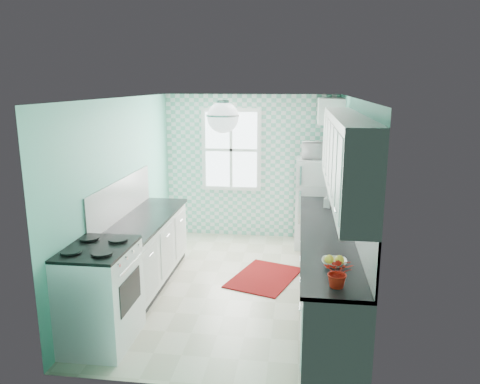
# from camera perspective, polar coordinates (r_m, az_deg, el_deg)

# --- Properties ---
(floor) EXTENTS (3.00, 4.40, 0.02)m
(floor) POSITION_cam_1_polar(r_m,az_deg,el_deg) (6.47, -0.74, -11.42)
(floor) COLOR beige
(floor) RESTS_ON ground
(ceiling) EXTENTS (3.00, 4.40, 0.02)m
(ceiling) POSITION_cam_1_polar(r_m,az_deg,el_deg) (5.89, -0.81, 11.48)
(ceiling) COLOR white
(ceiling) RESTS_ON wall_back
(wall_back) EXTENTS (3.00, 0.02, 2.50)m
(wall_back) POSITION_cam_1_polar(r_m,az_deg,el_deg) (8.21, 1.41, 3.09)
(wall_back) COLOR #66CAAF
(wall_back) RESTS_ON floor
(wall_front) EXTENTS (3.00, 0.02, 2.50)m
(wall_front) POSITION_cam_1_polar(r_m,az_deg,el_deg) (3.98, -5.31, -7.98)
(wall_front) COLOR #66CAAF
(wall_front) RESTS_ON floor
(wall_left) EXTENTS (0.02, 4.40, 2.50)m
(wall_left) POSITION_cam_1_polar(r_m,az_deg,el_deg) (6.44, -14.19, -0.10)
(wall_left) COLOR #66CAAF
(wall_left) RESTS_ON floor
(wall_right) EXTENTS (0.02, 4.40, 2.50)m
(wall_right) POSITION_cam_1_polar(r_m,az_deg,el_deg) (6.04, 13.56, -0.94)
(wall_right) COLOR #66CAAF
(wall_right) RESTS_ON floor
(accent_wall) EXTENTS (3.00, 0.01, 2.50)m
(accent_wall) POSITION_cam_1_polar(r_m,az_deg,el_deg) (8.19, 1.39, 3.07)
(accent_wall) COLOR #6FC3A7
(accent_wall) RESTS_ON wall_back
(window) EXTENTS (1.04, 0.05, 1.44)m
(window) POSITION_cam_1_polar(r_m,az_deg,el_deg) (8.16, -1.07, 5.16)
(window) COLOR white
(window) RESTS_ON wall_back
(backsplash_right) EXTENTS (0.02, 3.60, 0.51)m
(backsplash_right) POSITION_cam_1_polar(r_m,az_deg,el_deg) (5.67, 13.72, -2.45)
(backsplash_right) COLOR white
(backsplash_right) RESTS_ON wall_right
(backsplash_left) EXTENTS (0.02, 2.15, 0.51)m
(backsplash_left) POSITION_cam_1_polar(r_m,az_deg,el_deg) (6.38, -14.22, -0.74)
(backsplash_left) COLOR white
(backsplash_left) RESTS_ON wall_left
(upper_cabinets_right) EXTENTS (0.33, 3.20, 0.90)m
(upper_cabinets_right) POSITION_cam_1_polar(r_m,az_deg,el_deg) (5.31, 12.71, 4.37)
(upper_cabinets_right) COLOR white
(upper_cabinets_right) RESTS_ON wall_right
(upper_cabinet_fridge) EXTENTS (0.40, 0.74, 0.40)m
(upper_cabinet_fridge) POSITION_cam_1_polar(r_m,az_deg,el_deg) (7.69, 10.97, 9.69)
(upper_cabinet_fridge) COLOR white
(upper_cabinet_fridge) RESTS_ON wall_right
(ceiling_light) EXTENTS (0.34, 0.34, 0.35)m
(ceiling_light) POSITION_cam_1_polar(r_m,az_deg,el_deg) (5.11, -2.09, 9.12)
(ceiling_light) COLOR silver
(ceiling_light) RESTS_ON ceiling
(base_cabinets_right) EXTENTS (0.60, 3.60, 0.90)m
(base_cabinets_right) POSITION_cam_1_polar(r_m,az_deg,el_deg) (5.88, 10.50, -9.38)
(base_cabinets_right) COLOR white
(base_cabinets_right) RESTS_ON floor
(countertop_right) EXTENTS (0.63, 3.60, 0.04)m
(countertop_right) POSITION_cam_1_polar(r_m,az_deg,el_deg) (5.72, 10.54, -5.02)
(countertop_right) COLOR black
(countertop_right) RESTS_ON base_cabinets_right
(base_cabinets_left) EXTENTS (0.60, 2.15, 0.90)m
(base_cabinets_left) POSITION_cam_1_polar(r_m,az_deg,el_deg) (6.50, -11.46, -7.21)
(base_cabinets_left) COLOR white
(base_cabinets_left) RESTS_ON floor
(countertop_left) EXTENTS (0.63, 2.15, 0.04)m
(countertop_left) POSITION_cam_1_polar(r_m,az_deg,el_deg) (6.35, -11.53, -3.24)
(countertop_left) COLOR black
(countertop_left) RESTS_ON base_cabinets_left
(fridge) EXTENTS (0.65, 0.65, 1.49)m
(fridge) POSITION_cam_1_polar(r_m,az_deg,el_deg) (7.85, 9.14, -1.32)
(fridge) COLOR white
(fridge) RESTS_ON floor
(stove) EXTENTS (0.69, 0.86, 1.04)m
(stove) POSITION_cam_1_polar(r_m,az_deg,el_deg) (5.19, -16.83, -11.78)
(stove) COLOR white
(stove) RESTS_ON floor
(sink) EXTENTS (0.53, 0.44, 0.53)m
(sink) POSITION_cam_1_polar(r_m,az_deg,el_deg) (6.54, 10.33, -2.62)
(sink) COLOR silver
(sink) RESTS_ON countertop_right
(rug) EXTENTS (1.10, 1.31, 0.02)m
(rug) POSITION_cam_1_polar(r_m,az_deg,el_deg) (6.71, 2.99, -10.35)
(rug) COLOR maroon
(rug) RESTS_ON floor
(dish_towel) EXTENTS (0.07, 0.22, 0.34)m
(dish_towel) POSITION_cam_1_polar(r_m,az_deg,el_deg) (6.37, 7.44, -7.18)
(dish_towel) COLOR #50BDAE
(dish_towel) RESTS_ON base_cabinets_right
(fruit_bowl) EXTENTS (0.26, 0.26, 0.06)m
(fruit_bowl) POSITION_cam_1_polar(r_m,az_deg,el_deg) (4.71, 11.42, -8.43)
(fruit_bowl) COLOR white
(fruit_bowl) RESTS_ON countertop_right
(potted_plant) EXTENTS (0.28, 0.26, 0.28)m
(potted_plant) POSITION_cam_1_polar(r_m,az_deg,el_deg) (4.20, 11.94, -9.51)
(potted_plant) COLOR red
(potted_plant) RESTS_ON countertop_right
(soap_bottle) EXTENTS (0.12, 0.12, 0.21)m
(soap_bottle) POSITION_cam_1_polar(r_m,az_deg,el_deg) (6.80, 10.64, -1.02)
(soap_bottle) COLOR #90AEC8
(soap_bottle) RESTS_ON countertop_right
(microwave) EXTENTS (0.50, 0.35, 0.27)m
(microwave) POSITION_cam_1_polar(r_m,az_deg,el_deg) (7.68, 9.37, 5.03)
(microwave) COLOR white
(microwave) RESTS_ON fridge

